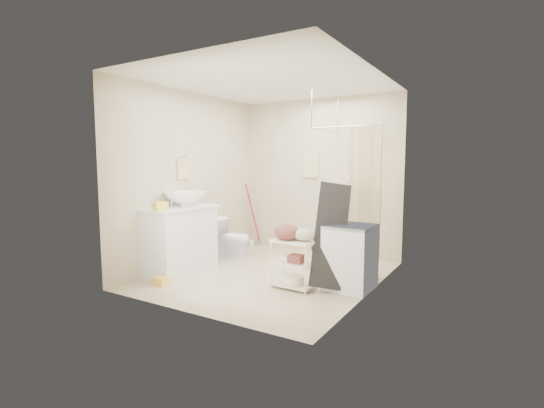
{
  "coord_description": "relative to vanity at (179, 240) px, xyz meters",
  "views": [
    {
      "loc": [
        2.75,
        -4.52,
        1.54
      ],
      "look_at": [
        -0.12,
        0.25,
        0.96
      ],
      "focal_mm": 26.0,
      "sensor_mm": 36.0,
      "label": 1
    }
  ],
  "objects": [
    {
      "name": "ironing_board",
      "position": [
        2.1,
        0.41,
        0.21
      ],
      "size": [
        0.39,
        0.28,
        1.34
      ],
      "primitive_type": null,
      "rotation": [
        0.0,
        0.0,
        0.51
      ],
      "color": "black",
      "rests_on": "ground"
    },
    {
      "name": "sink",
      "position": [
        0.02,
        0.12,
        0.57
      ],
      "size": [
        0.71,
        0.71,
        0.21
      ],
      "primitive_type": "imported",
      "rotation": [
        0.0,
        0.0,
        0.22
      ],
      "color": "white",
      "rests_on": "vanity"
    },
    {
      "name": "laundry_rack",
      "position": [
        1.7,
        0.21,
        -0.11
      ],
      "size": [
        0.53,
        0.33,
        0.72
      ],
      "primitive_type": null,
      "rotation": [
        0.0,
        0.0,
        -0.05
      ],
      "color": "white",
      "rests_on": "ground"
    },
    {
      "name": "ceiling",
      "position": [
        1.16,
        0.53,
        2.13
      ],
      "size": [
        2.8,
        3.2,
        0.04
      ],
      "primitive_type": "cube",
      "color": "silver",
      "rests_on": "ground"
    },
    {
      "name": "mop",
      "position": [
        -0.12,
        1.99,
        0.11
      ],
      "size": [
        0.12,
        0.12,
        1.15
      ],
      "primitive_type": null,
      "rotation": [
        0.0,
        0.0,
        0.05
      ],
      "color": "#B2071B",
      "rests_on": "ground"
    },
    {
      "name": "hanging_towel",
      "position": [
        1.01,
        2.11,
        1.03
      ],
      "size": [
        0.28,
        0.03,
        0.42
      ],
      "primitive_type": "cube",
      "color": "beige",
      "rests_on": "wall_back"
    },
    {
      "name": "shower",
      "position": [
        2.01,
        1.58,
        0.58
      ],
      "size": [
        1.1,
        1.1,
        2.1
      ],
      "primitive_type": null,
      "color": "white",
      "rests_on": "ground"
    },
    {
      "name": "potted_plant_b",
      "position": [
        1.21,
        1.92,
        -0.32
      ],
      "size": [
        0.21,
        0.21,
        0.3
      ],
      "primitive_type": "imported",
      "rotation": [
        0.0,
        0.0,
        -0.82
      ],
      "color": "brown",
      "rests_on": "ground"
    },
    {
      "name": "wall_back",
      "position": [
        1.16,
        2.13,
        0.83
      ],
      "size": [
        2.8,
        0.04,
        2.6
      ],
      "primitive_type": "cube",
      "color": "beige",
      "rests_on": "ground"
    },
    {
      "name": "shampoo_bottle_b",
      "position": [
        1.89,
        2.04,
        0.95
      ],
      "size": [
        0.09,
        0.09,
        0.19
      ],
      "primitive_type": "imported",
      "rotation": [
        0.0,
        0.0,
        -0.03
      ],
      "color": "#394EB7",
      "rests_on": "shower"
    },
    {
      "name": "wall_right",
      "position": [
        2.56,
        0.53,
        0.83
      ],
      "size": [
        0.04,
        3.2,
        2.6
      ],
      "primitive_type": "cube",
      "color": "beige",
      "rests_on": "ground"
    },
    {
      "name": "toilet",
      "position": [
        0.12,
        1.06,
        -0.14
      ],
      "size": [
        0.66,
        0.39,
        0.65
      ],
      "primitive_type": "imported",
      "rotation": [
        0.0,
        0.0,
        1.61
      ],
      "color": "white",
      "rests_on": "ground"
    },
    {
      "name": "shampoo_bottle_a",
      "position": [
        1.8,
        2.07,
        0.97
      ],
      "size": [
        0.1,
        0.1,
        0.22
      ],
      "primitive_type": "imported",
      "rotation": [
        0.0,
        0.0,
        -0.21
      ],
      "color": "silver",
      "rests_on": "shower"
    },
    {
      "name": "towel_ring",
      "position": [
        -0.22,
        0.33,
        1.0
      ],
      "size": [
        0.04,
        0.22,
        0.34
      ],
      "primitive_type": null,
      "color": "#D5CA77",
      "rests_on": "wall_left"
    },
    {
      "name": "vanity",
      "position": [
        0.0,
        0.0,
        0.0
      ],
      "size": [
        0.61,
        1.07,
        0.93
      ],
      "primitive_type": "cube",
      "rotation": [
        0.0,
        0.0,
        -0.01
      ],
      "color": "silver",
      "rests_on": "ground"
    },
    {
      "name": "counter_basket",
      "position": [
        0.09,
        -0.42,
        0.52
      ],
      "size": [
        0.24,
        0.22,
        0.11
      ],
      "primitive_type": "cube",
      "rotation": [
        0.0,
        0.0,
        -0.4
      ],
      "color": "yellow",
      "rests_on": "vanity"
    },
    {
      "name": "floor_basket",
      "position": [
        0.2,
        -0.55,
        -0.39
      ],
      "size": [
        0.27,
        0.21,
        0.14
      ],
      "primitive_type": "cube",
      "rotation": [
        0.0,
        0.0,
        -0.03
      ],
      "color": "yellow",
      "rests_on": "ground"
    },
    {
      "name": "wall_left",
      "position": [
        -0.24,
        0.53,
        0.83
      ],
      "size": [
        0.04,
        3.2,
        2.6
      ],
      "primitive_type": "cube",
      "color": "beige",
      "rests_on": "ground"
    },
    {
      "name": "tp_holder",
      "position": [
        -0.2,
        0.58,
        0.25
      ],
      "size": [
        0.08,
        0.12,
        0.14
      ],
      "primitive_type": null,
      "color": "white",
      "rests_on": "wall_left"
    },
    {
      "name": "washing_machine",
      "position": [
        2.3,
        0.56,
        -0.07
      ],
      "size": [
        0.55,
        0.57,
        0.79
      ],
      "primitive_type": "cube",
      "rotation": [
        0.0,
        0.0,
        -0.02
      ],
      "color": "white",
      "rests_on": "ground"
    },
    {
      "name": "wall_front",
      "position": [
        1.16,
        -1.07,
        0.83
      ],
      "size": [
        2.8,
        0.04,
        2.6
      ],
      "primitive_type": "cube",
      "color": "beige",
      "rests_on": "ground"
    },
    {
      "name": "floor",
      "position": [
        1.16,
        0.53,
        -0.47
      ],
      "size": [
        3.2,
        3.2,
        0.0
      ],
      "primitive_type": "plane",
      "color": "beige",
      "rests_on": "ground"
    },
    {
      "name": "potted_plant_a",
      "position": [
        1.2,
        1.96,
        -0.31
      ],
      "size": [
        0.19,
        0.15,
        0.31
      ],
      "primitive_type": "imported",
      "rotation": [
        0.0,
        0.0,
        0.29
      ],
      "color": "#984D21",
      "rests_on": "ground"
    }
  ]
}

